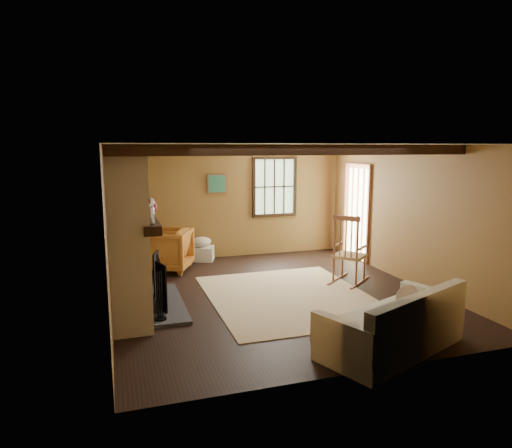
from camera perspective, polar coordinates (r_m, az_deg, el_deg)
name	(u,v)px	position (r m, az deg, el deg)	size (l,w,h in m)	color
ground	(273,294)	(7.52, 2.15, -8.74)	(5.50, 5.50, 0.00)	black
room_envelope	(281,192)	(7.49, 3.15, 3.98)	(5.02, 5.52, 2.44)	brown
fireplace	(129,236)	(6.84, -15.64, -1.41)	(1.02, 2.30, 2.40)	brown
rug	(289,296)	(7.41, 4.15, -9.02)	(2.50, 3.00, 0.01)	beige
rocking_chair	(349,254)	(8.18, 11.51, -3.66)	(0.97, 0.92, 1.23)	tan
sofa	(395,328)	(5.71, 17.03, -12.37)	(2.06, 1.49, 0.76)	silver
firewood_pile	(148,258)	(9.60, -13.39, -4.10)	(0.74, 0.13, 0.27)	brown
laundry_basket	(201,254)	(9.69, -6.83, -3.69)	(0.50, 0.38, 0.30)	white
basket_pillow	(201,242)	(9.63, -6.86, -2.22)	(0.42, 0.33, 0.21)	silver
armchair	(166,250)	(8.96, -11.16, -3.19)	(0.87, 0.90, 0.82)	#BF6026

